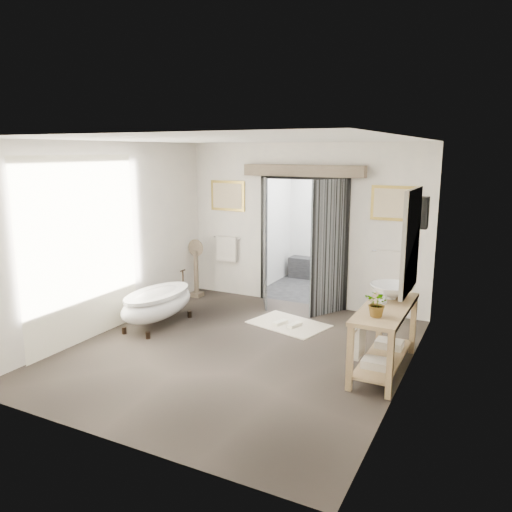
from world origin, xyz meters
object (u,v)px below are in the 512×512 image
at_px(vanity, 383,332).
at_px(basin, 392,291).
at_px(rug, 289,324).
at_px(clawfoot_tub, 158,303).

relative_size(vanity, basin, 2.81).
bearing_deg(vanity, rug, 148.97).
xyz_separation_m(vanity, rug, (-1.73, 1.04, -0.50)).
distance_m(clawfoot_tub, rug, 2.13).
bearing_deg(clawfoot_tub, rug, 27.58).
height_order(clawfoot_tub, rug, clawfoot_tub).
bearing_deg(rug, vanity, -31.03).
xyz_separation_m(clawfoot_tub, vanity, (3.59, -0.06, 0.13)).
bearing_deg(clawfoot_tub, basin, 4.99).
bearing_deg(vanity, basin, 88.27).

